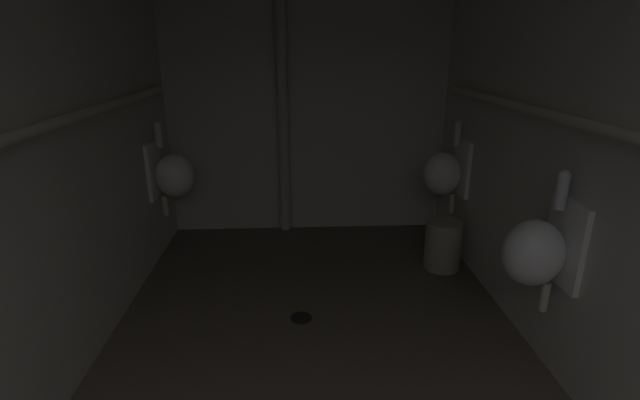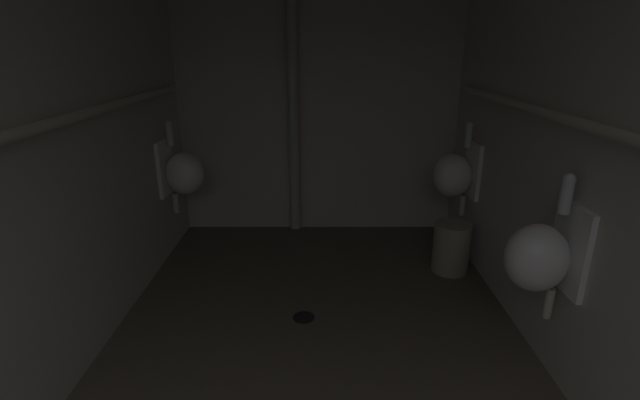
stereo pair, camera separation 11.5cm
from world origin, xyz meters
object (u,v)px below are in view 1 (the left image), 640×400
at_px(urinal_left_mid, 172,174).
at_px(urinal_right_far, 445,172).
at_px(floor_drain, 301,317).
at_px(waste_bin, 443,245).
at_px(standpipe_back_wall, 283,104).
at_px(urinal_right_mid, 538,251).

relative_size(urinal_left_mid, urinal_right_far, 1.00).
height_order(floor_drain, waste_bin, waste_bin).
distance_m(urinal_left_mid, standpipe_back_wall, 1.10).
distance_m(urinal_left_mid, floor_drain, 1.57).
height_order(standpipe_back_wall, floor_drain, standpipe_back_wall).
bearing_deg(standpipe_back_wall, urinal_right_far, -21.36).
bearing_deg(urinal_right_far, floor_drain, -141.06).
bearing_deg(urinal_left_mid, urinal_right_far, -1.50).
bearing_deg(floor_drain, urinal_right_mid, -23.91).
relative_size(urinal_right_mid, urinal_right_far, 1.00).
distance_m(urinal_right_mid, urinal_right_far, 1.47).
distance_m(urinal_right_mid, waste_bin, 1.27).
distance_m(floor_drain, waste_bin, 1.29).
bearing_deg(waste_bin, urinal_left_mid, 170.41).
distance_m(standpipe_back_wall, floor_drain, 1.87).
bearing_deg(urinal_left_mid, urinal_right_mid, -35.07).
bearing_deg(waste_bin, standpipe_back_wall, 146.72).
distance_m(urinal_right_mid, standpipe_back_wall, 2.41).
distance_m(standpipe_back_wall, waste_bin, 1.77).
xyz_separation_m(urinal_left_mid, urinal_right_mid, (2.17, -1.52, 0.00)).
relative_size(urinal_left_mid, urinal_right_mid, 1.00).
relative_size(urinal_left_mid, waste_bin, 1.97).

